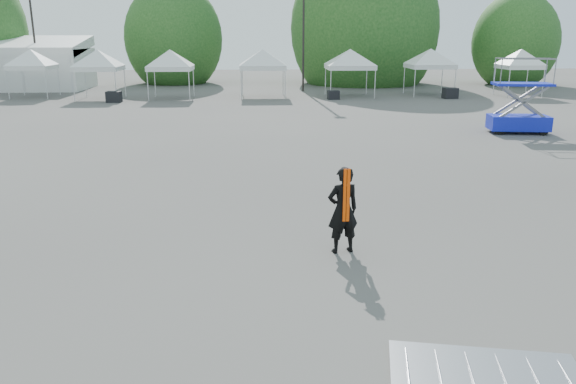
{
  "coord_description": "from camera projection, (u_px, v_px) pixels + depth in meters",
  "views": [
    {
      "loc": [
        -0.65,
        -12.56,
        4.36
      ],
      "look_at": [
        -0.05,
        -1.74,
        1.3
      ],
      "focal_mm": 35.0,
      "sensor_mm": 36.0,
      "label": 1
    }
  ],
  "objects": [
    {
      "name": "tent_d",
      "position": [
        170.0,
        54.0,
        38.24
      ],
      "size": [
        4.17,
        4.17,
        3.88
      ],
      "color": "silver",
      "rests_on": "ground"
    },
    {
      "name": "tree_mid_e",
      "position": [
        364.0,
        28.0,
        49.92
      ],
      "size": [
        5.12,
        5.12,
        7.79
      ],
      "color": "#382314",
      "rests_on": "ground"
    },
    {
      "name": "crate_west",
      "position": [
        114.0,
        97.0,
        36.9
      ],
      "size": [
        0.96,
        0.77,
        0.71
      ],
      "primitive_type": "cube",
      "rotation": [
        0.0,
        0.0,
        -0.06
      ],
      "color": "black",
      "rests_on": "ground"
    },
    {
      "name": "crate_east",
      "position": [
        450.0,
        93.0,
        39.07
      ],
      "size": [
        1.0,
        0.81,
        0.74
      ],
      "primitive_type": "cube",
      "rotation": [
        0.0,
        0.0,
        0.08
      ],
      "color": "black",
      "rests_on": "ground"
    },
    {
      "name": "tent_h",
      "position": [
        521.0,
        53.0,
        39.99
      ],
      "size": [
        3.79,
        3.79,
        3.88
      ],
      "color": "silver",
      "rests_on": "ground"
    },
    {
      "name": "tree_mid_w",
      "position": [
        174.0,
        39.0,
        50.23
      ],
      "size": [
        4.16,
        4.16,
        6.33
      ],
      "color": "#382314",
      "rests_on": "ground"
    },
    {
      "name": "tree_far_e",
      "position": [
        515.0,
        42.0,
        49.02
      ],
      "size": [
        3.84,
        3.84,
        5.84
      ],
      "color": "#382314",
      "rests_on": "ground"
    },
    {
      "name": "man",
      "position": [
        343.0,
        210.0,
        11.4
      ],
      "size": [
        0.75,
        0.59,
        1.81
      ],
      "rotation": [
        0.0,
        0.0,
        3.39
      ],
      "color": "black",
      "rests_on": "ground"
    },
    {
      "name": "tent_b",
      "position": [
        31.0,
        53.0,
        39.2
      ],
      "size": [
        3.94,
        3.94,
        3.88
      ],
      "color": "silver",
      "rests_on": "ground"
    },
    {
      "name": "tent_f",
      "position": [
        350.0,
        53.0,
        39.62
      ],
      "size": [
        4.64,
        4.64,
        3.88
      ],
      "color": "silver",
      "rests_on": "ground"
    },
    {
      "name": "barrier_mid",
      "position": [
        486.0,
        373.0,
        7.41
      ],
      "size": [
        2.71,
        1.73,
        0.08
      ],
      "rotation": [
        0.0,
        0.0,
        -0.2
      ],
      "color": "#9C9EA3",
      "rests_on": "ground"
    },
    {
      "name": "tent_e",
      "position": [
        263.0,
        53.0,
        39.32
      ],
      "size": [
        4.53,
        4.53,
        3.88
      ],
      "color": "silver",
      "rests_on": "ground"
    },
    {
      "name": "light_pole_east",
      "position": [
        304.0,
        18.0,
        42.7
      ],
      "size": [
        0.6,
        0.25,
        9.8
      ],
      "color": "black",
      "rests_on": "ground"
    },
    {
      "name": "ground",
      "position": [
        286.0,
        225.0,
        13.29
      ],
      "size": [
        120.0,
        120.0,
        0.0
      ],
      "primitive_type": "plane",
      "color": "#474442",
      "rests_on": "ground"
    },
    {
      "name": "scissor_lift",
      "position": [
        521.0,
        96.0,
        25.1
      ],
      "size": [
        2.73,
        1.64,
        3.33
      ],
      "rotation": [
        0.0,
        0.0,
        -0.14
      ],
      "color": "#0D16AD",
      "rests_on": "ground"
    },
    {
      "name": "crate_mid",
      "position": [
        333.0,
        95.0,
        38.53
      ],
      "size": [
        0.82,
        0.66,
        0.6
      ],
      "primitive_type": "cube",
      "rotation": [
        0.0,
        0.0,
        0.07
      ],
      "color": "black",
      "rests_on": "ground"
    },
    {
      "name": "light_pole_west",
      "position": [
        31.0,
        15.0,
        43.43
      ],
      "size": [
        0.6,
        0.25,
        10.3
      ],
      "color": "black",
      "rests_on": "ground"
    },
    {
      "name": "tent_c",
      "position": [
        97.0,
        54.0,
        38.09
      ],
      "size": [
        4.19,
        4.19,
        3.88
      ],
      "color": "silver",
      "rests_on": "ground"
    },
    {
      "name": "tent_g",
      "position": [
        431.0,
        52.0,
        40.61
      ],
      "size": [
        4.41,
        4.41,
        3.88
      ],
      "color": "silver",
      "rests_on": "ground"
    }
  ]
}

